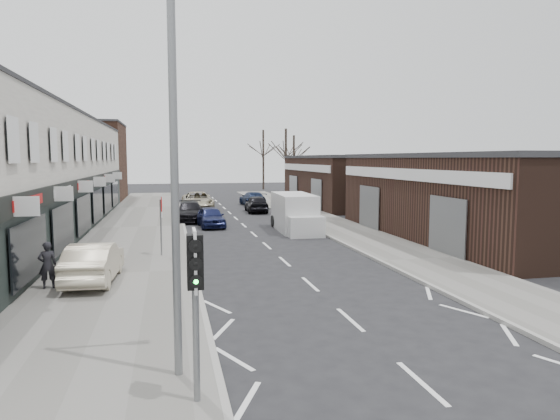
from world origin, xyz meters
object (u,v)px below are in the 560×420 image
white_van (295,213)px  traffic_light (195,275)px  warning_sign (161,209)px  parked_car_left_c (197,201)px  parked_car_left_a (211,217)px  parked_car_left_b (190,212)px  parked_car_right_c (253,199)px  street_lamp (183,149)px  parked_car_right_a (298,215)px  parked_car_right_b (256,204)px  pedestrian (47,265)px  sedan_on_pavement (94,262)px

white_van → traffic_light: bearing=-106.7°
warning_sign → parked_car_left_c: bearing=82.5°
parked_car_left_a → parked_car_left_b: size_ratio=0.82×
white_van → parked_car_right_c: bearing=91.5°
parked_car_left_a → parked_car_right_c: parked_car_left_a is taller
street_lamp → white_van: bearing=69.8°
warning_sign → parked_car_left_a: warning_sign is taller
street_lamp → parked_car_left_b: street_lamp is taller
parked_car_left_c → parked_car_right_c: size_ratio=1.24×
warning_sign → parked_car_right_a: size_ratio=0.61×
traffic_light → parked_car_right_c: 38.62m
warning_sign → parked_car_right_b: size_ratio=0.65×
traffic_light → street_lamp: size_ratio=0.39×
pedestrian → parked_car_right_a: 18.86m
parked_car_right_b → sedan_on_pavement: bearing=69.1°
white_van → pedestrian: (-11.51, -11.92, -0.16)m
parked_car_right_c → pedestrian: bearing=63.9°
pedestrian → parked_car_right_b: size_ratio=0.38×
warning_sign → parked_car_left_a: (2.96, 9.72, -1.54)m
parked_car_left_b → parked_car_right_a: parked_car_right_a is taller
pedestrian → white_van: bearing=-149.7°
traffic_light → pedestrian: bearing=116.3°
parked_car_right_c → parked_car_left_c: bearing=25.0°
traffic_light → street_lamp: 2.52m
street_lamp → parked_car_right_a: street_lamp is taller
parked_car_left_b → parked_car_right_b: size_ratio=1.14×
street_lamp → warning_sign: (-0.63, 12.80, -2.42)m
parked_car_right_a → parked_car_left_b: bearing=-27.7°
parked_car_right_c → white_van: bearing=85.3°
sedan_on_pavement → parked_car_right_b: size_ratio=1.03×
parked_car_left_b → sedan_on_pavement: bearing=-100.0°
pedestrian → parked_car_left_b: bearing=-122.3°
pedestrian → parked_car_left_c: bearing=-119.5°
parked_car_left_a → parked_car_left_c: parked_car_left_c is taller
pedestrian → street_lamp: bearing=103.3°
traffic_light → warning_sign: 14.04m
warning_sign → sedan_on_pavement: bearing=-117.3°
traffic_light → parked_car_right_b: 32.61m
parked_car_right_c → parked_car_right_a: bearing=88.3°
warning_sign → parked_car_left_a: size_ratio=0.70×
white_van → pedestrian: size_ratio=3.72×
parked_car_left_c → white_van: bearing=-70.2°
pedestrian → parked_car_left_a: pedestrian is taller
parked_car_right_a → parked_car_right_b: size_ratio=1.06×
parked_car_left_c → parked_car_right_c: 6.10m
parked_car_right_a → pedestrian: bearing=51.1°
parked_car_left_b → parked_car_right_c: bearing=62.5°
parked_car_right_b → street_lamp: bearing=80.1°
street_lamp → traffic_light: bearing=-84.1°
traffic_light → pedestrian: size_ratio=1.96×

